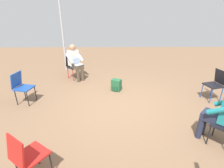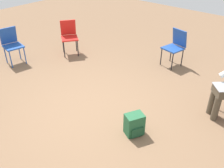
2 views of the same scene
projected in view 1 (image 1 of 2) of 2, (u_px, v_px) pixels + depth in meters
ground_plane at (122, 107)px, 4.54m from camera, size 14.87×14.87×0.00m
chair_southwest at (26, 155)px, 2.43m from camera, size 0.57×0.58×0.85m
chair_west at (21, 86)px, 4.58m from camera, size 0.51×0.48×0.85m
chair_east at (216, 83)px, 4.74m from camera, size 0.52×0.49×0.85m
chair_northwest at (73, 65)px, 6.22m from camera, size 0.58×0.59×0.85m
person_with_laptop at (75, 60)px, 6.03m from camera, size 0.64×0.64×1.24m
person_in_teal at (223, 111)px, 3.10m from camera, size 0.63×0.63×1.24m
backpack_near_laptop_user at (116, 86)px, 5.39m from camera, size 0.34×0.31×0.36m
tent_pole_near at (63, 36)px, 6.74m from camera, size 0.07×0.07×2.70m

